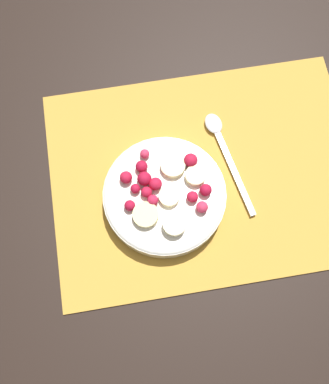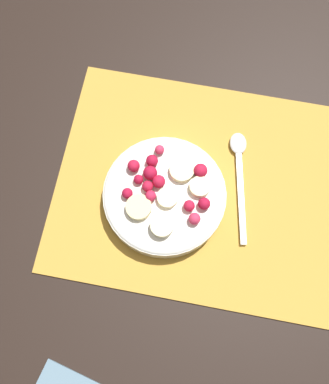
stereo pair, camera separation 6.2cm
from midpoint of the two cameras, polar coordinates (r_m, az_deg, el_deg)
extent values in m
plane|color=black|center=(0.67, 2.80, 1.91)|extent=(3.00, 3.00, 0.00)
cube|color=gold|center=(0.67, 2.82, 1.99)|extent=(0.48, 0.35, 0.01)
cylinder|color=silver|center=(0.64, -2.72, -1.06)|extent=(0.18, 0.18, 0.03)
torus|color=silver|center=(0.63, -2.77, -0.81)|extent=(0.18, 0.18, 0.01)
cylinder|color=white|center=(0.63, -2.79, -0.69)|extent=(0.16, 0.16, 0.00)
cylinder|color=#F4EAB7|center=(0.62, -2.20, -1.08)|extent=(0.04, 0.04, 0.01)
cylinder|color=beige|center=(0.63, -1.63, 3.05)|extent=(0.04, 0.04, 0.01)
cylinder|color=#F4EAB7|center=(0.61, -1.57, -4.88)|extent=(0.05, 0.05, 0.01)
cylinder|color=beige|center=(0.63, 1.39, 1.71)|extent=(0.04, 0.04, 0.01)
cylinder|color=beige|center=(0.61, -5.40, -3.56)|extent=(0.05, 0.05, 0.01)
sphere|color=#DB3356|center=(0.61, 2.19, -2.51)|extent=(0.02, 0.02, 0.02)
sphere|color=red|center=(0.62, -4.03, 0.61)|extent=(0.02, 0.02, 0.02)
sphere|color=#B21433|center=(0.62, -7.49, -2.29)|extent=(0.02, 0.02, 0.02)
sphere|color=red|center=(0.63, 0.75, 3.81)|extent=(0.02, 0.02, 0.02)
sphere|color=red|center=(0.62, -5.23, -0.50)|extent=(0.02, 0.02, 0.02)
sphere|color=#B21433|center=(0.62, -5.51, 1.31)|extent=(0.02, 0.02, 0.02)
sphere|color=red|center=(0.61, 0.93, -1.12)|extent=(0.02, 0.02, 0.02)
sphere|color=#B21433|center=(0.63, -5.84, 2.95)|extent=(0.02, 0.02, 0.02)
sphere|color=#D12347|center=(0.62, -4.42, -1.58)|extent=(0.02, 0.02, 0.02)
sphere|color=#B21433|center=(0.62, 2.71, -0.20)|extent=(0.02, 0.02, 0.02)
sphere|color=#B21433|center=(0.62, -6.72, -0.03)|extent=(0.01, 0.01, 0.01)
sphere|color=#DB3356|center=(0.64, -5.40, 4.65)|extent=(0.01, 0.01, 0.01)
sphere|color=red|center=(0.63, -7.92, 1.30)|extent=(0.02, 0.02, 0.02)
cube|color=silver|center=(0.67, 6.79, 2.11)|extent=(0.04, 0.14, 0.00)
ellipsoid|color=silver|center=(0.69, 4.04, 8.70)|extent=(0.03, 0.04, 0.01)
camera|label=1|loc=(0.03, -92.90, -9.58)|focal=40.00mm
camera|label=2|loc=(0.03, 87.10, 9.58)|focal=40.00mm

